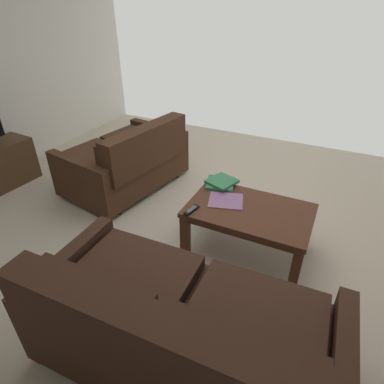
# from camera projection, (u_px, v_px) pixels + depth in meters

# --- Properties ---
(ground_plane) EXTENTS (5.97, 5.11, 0.01)m
(ground_plane) POSITION_uv_depth(u_px,v_px,m) (216.00, 230.00, 3.09)
(ground_plane) COLOR beige
(sofa_main) EXTENTS (1.74, 0.91, 0.83)m
(sofa_main) POSITION_uv_depth(u_px,v_px,m) (178.00, 332.00, 1.75)
(sofa_main) COLOR black
(sofa_main) RESTS_ON ground
(loveseat_near) EXTENTS (1.09, 1.46, 0.80)m
(loveseat_near) POSITION_uv_depth(u_px,v_px,m) (128.00, 160.00, 3.63)
(loveseat_near) COLOR black
(loveseat_near) RESTS_ON ground
(coffee_table) EXTENTS (1.01, 0.64, 0.44)m
(coffee_table) POSITION_uv_depth(u_px,v_px,m) (249.00, 215.00, 2.66)
(coffee_table) COLOR #4C2819
(coffee_table) RESTS_ON ground
(book_stack) EXTENTS (0.32, 0.31, 0.05)m
(book_stack) POSITION_uv_depth(u_px,v_px,m) (221.00, 182.00, 2.94)
(book_stack) COLOR #337F51
(book_stack) RESTS_ON coffee_table
(tv_remote) EXTENTS (0.07, 0.17, 0.02)m
(tv_remote) POSITION_uv_depth(u_px,v_px,m) (192.00, 210.00, 2.59)
(tv_remote) COLOR black
(tv_remote) RESTS_ON coffee_table
(loose_magazine) EXTENTS (0.35, 0.32, 0.01)m
(loose_magazine) POSITION_uv_depth(u_px,v_px,m) (226.00, 200.00, 2.72)
(loose_magazine) COLOR #996699
(loose_magazine) RESTS_ON coffee_table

